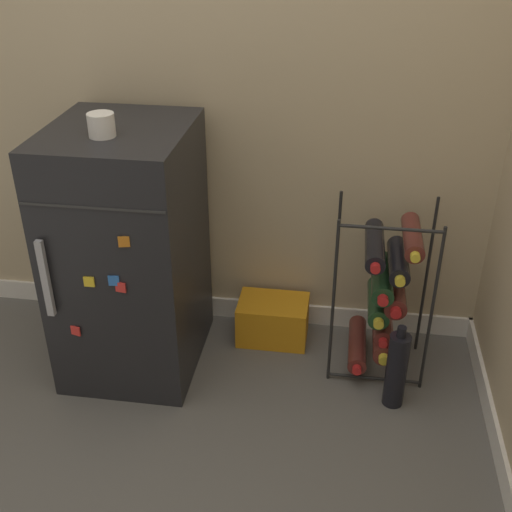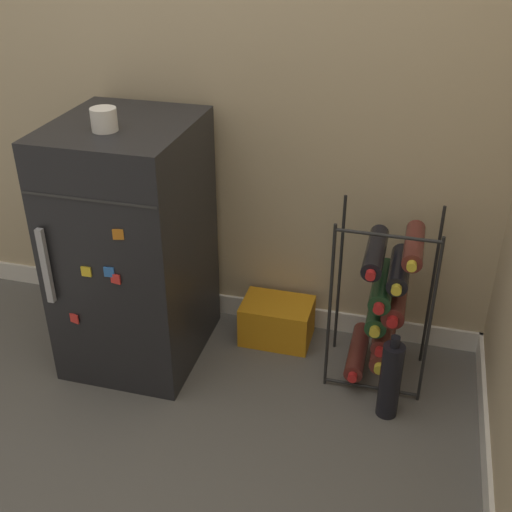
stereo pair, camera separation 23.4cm
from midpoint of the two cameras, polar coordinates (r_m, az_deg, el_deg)
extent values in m
plane|color=#56544F|center=(2.32, 1.61, -15.20)|extent=(14.00, 14.00, 0.00)
cube|color=tan|center=(2.37, 6.34, 20.11)|extent=(6.65, 0.06, 2.50)
cube|color=silver|center=(2.80, 4.86, -5.15)|extent=(6.65, 0.01, 0.09)
cube|color=black|center=(2.43, -8.14, 0.84)|extent=(0.48, 0.55, 0.95)
cube|color=#2D2D2D|center=(2.07, -11.64, 4.84)|extent=(0.47, 0.00, 0.01)
cube|color=#9E9EA3|center=(2.26, -15.43, -0.98)|extent=(0.02, 0.02, 0.29)
cube|color=blue|center=(2.17, -9.95, -1.51)|extent=(0.04, 0.01, 0.04)
cube|color=red|center=(2.18, -9.40, -2.11)|extent=(0.04, 0.01, 0.04)
cube|color=yellow|center=(2.21, -11.97, -1.46)|extent=(0.04, 0.01, 0.04)
cube|color=orange|center=(2.08, -9.04, 1.82)|extent=(0.04, 0.01, 0.04)
cube|color=red|center=(2.36, -13.14, -5.53)|extent=(0.04, 0.01, 0.04)
cylinder|color=black|center=(2.32, 9.47, -4.81)|extent=(0.01, 0.01, 0.68)
cylinder|color=black|center=(2.32, 18.02, -5.89)|extent=(0.01, 0.01, 0.68)
cylinder|color=black|center=(2.52, 10.10, -1.84)|extent=(0.01, 0.01, 0.68)
cylinder|color=black|center=(2.52, 17.95, -2.85)|extent=(0.01, 0.01, 0.68)
cylinder|color=black|center=(2.51, 12.87, -11.39)|extent=(0.35, 0.01, 0.01)
cylinder|color=black|center=(2.15, 14.75, 1.66)|extent=(0.35, 0.01, 0.01)
cylinder|color=#56231E|center=(2.56, 11.67, -8.38)|extent=(0.07, 0.29, 0.07)
cylinder|color=red|center=(2.43, 11.35, -10.63)|extent=(0.03, 0.02, 0.03)
cylinder|color=#56231E|center=(2.52, 13.93, -7.51)|extent=(0.08, 0.30, 0.08)
cylinder|color=gold|center=(2.39, 13.73, -9.80)|extent=(0.04, 0.02, 0.04)
cylinder|color=#56231E|center=(2.49, 13.91, -6.47)|extent=(0.07, 0.25, 0.07)
cylinder|color=red|center=(2.38, 13.74, -8.37)|extent=(0.03, 0.02, 0.03)
cylinder|color=#19381E|center=(2.44, 13.58, -4.75)|extent=(0.08, 0.26, 0.08)
cylinder|color=gold|center=(2.32, 13.39, -6.66)|extent=(0.04, 0.02, 0.04)
cylinder|color=#56231E|center=(2.41, 15.03, -3.87)|extent=(0.08, 0.26, 0.08)
cylinder|color=red|center=(2.29, 14.92, -5.78)|extent=(0.04, 0.02, 0.04)
cylinder|color=#19381E|center=(2.38, 14.00, -2.67)|extent=(0.08, 0.28, 0.08)
cylinder|color=red|center=(2.26, 13.81, -4.65)|extent=(0.04, 0.02, 0.04)
cylinder|color=black|center=(2.35, 15.45, -1.23)|extent=(0.07, 0.26, 0.07)
cylinder|color=gold|center=(2.23, 15.35, -3.01)|extent=(0.04, 0.02, 0.04)
cylinder|color=black|center=(2.32, 13.45, 0.27)|extent=(0.07, 0.30, 0.07)
cylinder|color=red|center=(2.17, 13.20, -1.76)|extent=(0.03, 0.02, 0.03)
cylinder|color=#56231E|center=(2.30, 16.73, 0.83)|extent=(0.07, 0.27, 0.07)
cylinder|color=gold|center=(2.17, 16.71, -0.96)|extent=(0.03, 0.02, 0.03)
cube|color=orange|center=(2.67, 4.36, -5.86)|extent=(0.29, 0.20, 0.18)
cylinder|color=silver|center=(2.16, -10.32, 11.80)|extent=(0.09, 0.09, 0.08)
cylinder|color=black|center=(2.35, 14.71, -10.78)|extent=(0.08, 0.08, 0.30)
cylinder|color=black|center=(2.25, 15.25, -7.47)|extent=(0.03, 0.03, 0.04)
camera|label=1|loc=(0.12, -87.14, 1.63)|focal=45.00mm
camera|label=2|loc=(0.12, 92.86, -1.63)|focal=45.00mm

